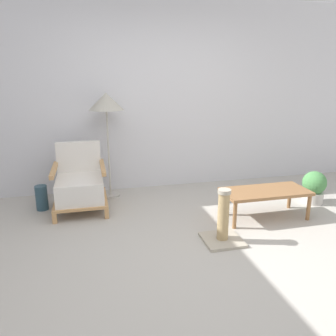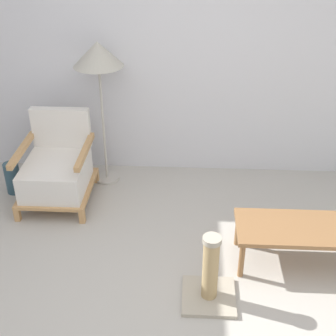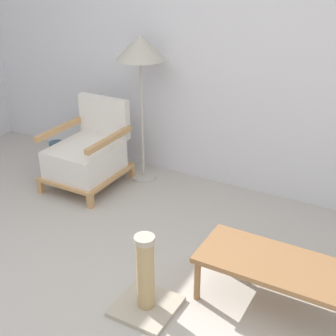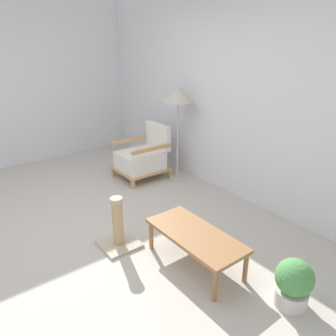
# 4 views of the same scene
# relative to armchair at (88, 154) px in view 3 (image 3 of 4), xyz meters

# --- Properties ---
(ground_plane) EXTENTS (14.00, 14.00, 0.00)m
(ground_plane) POSITION_rel_armchair_xyz_m (1.05, -1.49, -0.32)
(ground_plane) COLOR #B7B2A8
(wall_back) EXTENTS (8.00, 0.06, 2.70)m
(wall_back) POSITION_rel_armchair_xyz_m (1.05, 0.68, 1.03)
(wall_back) COLOR silver
(wall_back) RESTS_ON ground_plane
(armchair) EXTENTS (0.64, 0.73, 0.81)m
(armchair) POSITION_rel_armchair_xyz_m (0.00, 0.00, 0.00)
(armchair) COLOR tan
(armchair) RESTS_ON ground_plane
(floor_lamp) EXTENTS (0.46, 0.46, 1.42)m
(floor_lamp) POSITION_rel_armchair_xyz_m (0.39, 0.37, 0.94)
(floor_lamp) COLOR #B7B2A8
(floor_lamp) RESTS_ON ground_plane
(coffee_table) EXTENTS (1.01, 0.46, 0.34)m
(coffee_table) POSITION_rel_armchair_xyz_m (2.11, -0.79, -0.02)
(coffee_table) COLOR olive
(coffee_table) RESTS_ON ground_plane
(vase) EXTENTS (0.15, 0.15, 0.31)m
(vase) POSITION_rel_armchair_xyz_m (-0.48, 0.09, -0.16)
(vase) COLOR #2D4C5B
(vase) RESTS_ON ground_plane
(scratching_post) EXTENTS (0.39, 0.39, 0.56)m
(scratching_post) POSITION_rel_armchair_xyz_m (1.40, -1.22, -0.13)
(scratching_post) COLOR #B2A893
(scratching_post) RESTS_ON ground_plane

